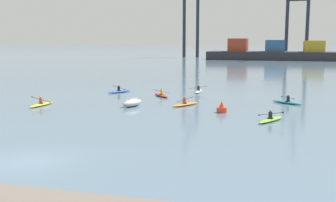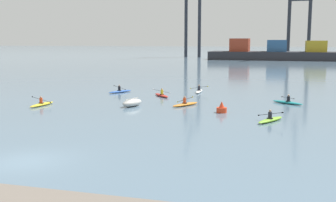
{
  "view_description": "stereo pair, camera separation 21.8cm",
  "coord_description": "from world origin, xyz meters",
  "px_view_note": "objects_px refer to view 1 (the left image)",
  "views": [
    {
      "loc": [
        12.37,
        -17.88,
        6.24
      ],
      "look_at": [
        2.49,
        18.75,
        0.6
      ],
      "focal_mm": 43.76,
      "sensor_mm": 36.0,
      "label": 1
    },
    {
      "loc": [
        12.58,
        -17.82,
        6.24
      ],
      "look_at": [
        2.49,
        18.75,
        0.6
      ],
      "focal_mm": 43.76,
      "sensor_mm": 36.0,
      "label": 2
    }
  ],
  "objects_px": {
    "gantry_crane_west_mid": "(298,10)",
    "kayak_lime": "(271,119)",
    "kayak_yellow": "(41,104)",
    "gantry_crane_west": "(191,9)",
    "kayak_orange": "(185,104)",
    "kayak_blue": "(119,91)",
    "channel_buoy": "(222,108)",
    "kayak_red": "(161,95)",
    "kayak_teal": "(287,102)",
    "kayak_white": "(199,91)",
    "container_barge": "(274,53)",
    "capsized_dinghy": "(132,103)"
  },
  "relations": [
    {
      "from": "kayak_teal",
      "to": "kayak_yellow",
      "type": "bearing_deg",
      "value": -161.72
    },
    {
      "from": "gantry_crane_west_mid",
      "to": "kayak_red",
      "type": "distance_m",
      "value": 110.95
    },
    {
      "from": "gantry_crane_west",
      "to": "kayak_teal",
      "type": "relative_size",
      "value": 11.45
    },
    {
      "from": "gantry_crane_west",
      "to": "kayak_yellow",
      "type": "height_order",
      "value": "gantry_crane_west"
    },
    {
      "from": "gantry_crane_west",
      "to": "kayak_orange",
      "type": "relative_size",
      "value": 11.09
    },
    {
      "from": "gantry_crane_west_mid",
      "to": "kayak_teal",
      "type": "relative_size",
      "value": 10.59
    },
    {
      "from": "channel_buoy",
      "to": "kayak_orange",
      "type": "xyz_separation_m",
      "value": [
        -3.91,
        2.82,
        -0.19
      ]
    },
    {
      "from": "gantry_crane_west",
      "to": "kayak_red",
      "type": "bearing_deg",
      "value": -79.73
    },
    {
      "from": "kayak_orange",
      "to": "kayak_teal",
      "type": "xyz_separation_m",
      "value": [
        9.52,
        3.89,
        0.0
      ]
    },
    {
      "from": "gantry_crane_west_mid",
      "to": "kayak_lime",
      "type": "xyz_separation_m",
      "value": [
        -6.22,
        -119.59,
        -16.61
      ]
    },
    {
      "from": "channel_buoy",
      "to": "kayak_yellow",
      "type": "relative_size",
      "value": 0.29
    },
    {
      "from": "container_barge",
      "to": "kayak_orange",
      "type": "height_order",
      "value": "container_barge"
    },
    {
      "from": "kayak_blue",
      "to": "kayak_yellow",
      "type": "bearing_deg",
      "value": -107.01
    },
    {
      "from": "kayak_teal",
      "to": "kayak_white",
      "type": "bearing_deg",
      "value": 147.29
    },
    {
      "from": "capsized_dinghy",
      "to": "kayak_teal",
      "type": "distance_m",
      "value": 15.36
    },
    {
      "from": "kayak_blue",
      "to": "kayak_lime",
      "type": "bearing_deg",
      "value": -36.87
    },
    {
      "from": "kayak_orange",
      "to": "kayak_blue",
      "type": "xyz_separation_m",
      "value": [
        -9.85,
        7.69,
        0.0
      ]
    },
    {
      "from": "gantry_crane_west_mid",
      "to": "kayak_teal",
      "type": "bearing_deg",
      "value": -92.51
    },
    {
      "from": "kayak_red",
      "to": "kayak_white",
      "type": "distance_m",
      "value": 5.83
    },
    {
      "from": "kayak_orange",
      "to": "kayak_teal",
      "type": "bearing_deg",
      "value": 22.23
    },
    {
      "from": "kayak_yellow",
      "to": "kayak_white",
      "type": "xyz_separation_m",
      "value": [
        12.63,
        14.1,
        -0.0
      ]
    },
    {
      "from": "kayak_red",
      "to": "kayak_blue",
      "type": "distance_m",
      "value": 6.18
    },
    {
      "from": "capsized_dinghy",
      "to": "kayak_teal",
      "type": "relative_size",
      "value": 0.9
    },
    {
      "from": "gantry_crane_west",
      "to": "kayak_orange",
      "type": "height_order",
      "value": "gantry_crane_west"
    },
    {
      "from": "channel_buoy",
      "to": "kayak_orange",
      "type": "distance_m",
      "value": 4.82
    },
    {
      "from": "gantry_crane_west",
      "to": "kayak_blue",
      "type": "xyz_separation_m",
      "value": [
        13.68,
        -105.72,
        -17.59
      ]
    },
    {
      "from": "kayak_lime",
      "to": "kayak_teal",
      "type": "height_order",
      "value": "same"
    },
    {
      "from": "gantry_crane_west",
      "to": "kayak_yellow",
      "type": "bearing_deg",
      "value": -85.02
    },
    {
      "from": "channel_buoy",
      "to": "kayak_blue",
      "type": "xyz_separation_m",
      "value": [
        -13.76,
        10.5,
        -0.19
      ]
    },
    {
      "from": "container_barge",
      "to": "kayak_teal",
      "type": "height_order",
      "value": "container_barge"
    },
    {
      "from": "kayak_yellow",
      "to": "kayak_orange",
      "type": "distance_m",
      "value": 13.81
    },
    {
      "from": "gantry_crane_west",
      "to": "gantry_crane_west_mid",
      "type": "height_order",
      "value": "gantry_crane_west"
    },
    {
      "from": "kayak_orange",
      "to": "kayak_teal",
      "type": "height_order",
      "value": "kayak_orange"
    },
    {
      "from": "gantry_crane_west",
      "to": "gantry_crane_west_mid",
      "type": "xyz_separation_m",
      "value": [
        37.88,
        0.39,
        -0.98
      ]
    },
    {
      "from": "gantry_crane_west_mid",
      "to": "kayak_lime",
      "type": "height_order",
      "value": "gantry_crane_west_mid"
    },
    {
      "from": "gantry_crane_west",
      "to": "kayak_lime",
      "type": "bearing_deg",
      "value": -75.13
    },
    {
      "from": "channel_buoy",
      "to": "kayak_orange",
      "type": "height_order",
      "value": "kayak_orange"
    },
    {
      "from": "container_barge",
      "to": "gantry_crane_west_mid",
      "type": "distance_m",
      "value": 22.12
    },
    {
      "from": "gantry_crane_west_mid",
      "to": "channel_buoy",
      "type": "relative_size",
      "value": 33.21
    },
    {
      "from": "kayak_teal",
      "to": "kayak_blue",
      "type": "height_order",
      "value": "same"
    },
    {
      "from": "kayak_red",
      "to": "kayak_blue",
      "type": "height_order",
      "value": "same"
    },
    {
      "from": "kayak_yellow",
      "to": "gantry_crane_west_mid",
      "type": "bearing_deg",
      "value": 76.75
    },
    {
      "from": "kayak_red",
      "to": "kayak_teal",
      "type": "distance_m",
      "value": 13.65
    },
    {
      "from": "gantry_crane_west_mid",
      "to": "kayak_orange",
      "type": "bearing_deg",
      "value": -97.18
    },
    {
      "from": "kayak_red",
      "to": "kayak_lime",
      "type": "height_order",
      "value": "same"
    },
    {
      "from": "gantry_crane_west_mid",
      "to": "kayak_yellow",
      "type": "distance_m",
      "value": 121.82
    },
    {
      "from": "channel_buoy",
      "to": "kayak_orange",
      "type": "bearing_deg",
      "value": 144.24
    },
    {
      "from": "container_barge",
      "to": "kayak_yellow",
      "type": "distance_m",
      "value": 104.46
    },
    {
      "from": "container_barge",
      "to": "kayak_blue",
      "type": "distance_m",
      "value": 92.67
    },
    {
      "from": "kayak_lime",
      "to": "kayak_teal",
      "type": "distance_m",
      "value": 9.78
    }
  ]
}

